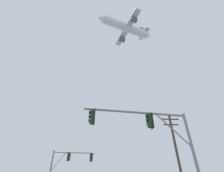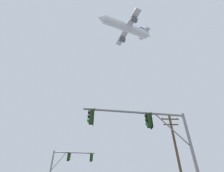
% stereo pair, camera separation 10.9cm
% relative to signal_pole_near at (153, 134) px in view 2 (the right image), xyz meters
% --- Properties ---
extents(signal_pole_near, '(6.83, 1.12, 6.32)m').
position_rel_signal_pole_near_xyz_m(signal_pole_near, '(0.00, 0.00, 0.00)').
color(signal_pole_near, gray).
rests_on(signal_pole_near, ground).
extents(signal_pole_far, '(5.07, 0.82, 6.47)m').
position_rel_signal_pole_near_xyz_m(signal_pole_far, '(-7.72, 11.79, 0.02)').
color(signal_pole_far, gray).
rests_on(signal_pole_far, ground).
extents(utility_pole, '(2.20, 0.28, 10.20)m').
position_rel_signal_pole_near_xyz_m(utility_pole, '(4.88, 9.02, 0.61)').
color(utility_pole, brown).
rests_on(utility_pole, ground).
extents(airplane, '(20.32, 15.70, 5.70)m').
position_rel_signal_pole_near_xyz_m(airplane, '(3.11, 26.57, 47.12)').
color(airplane, white).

